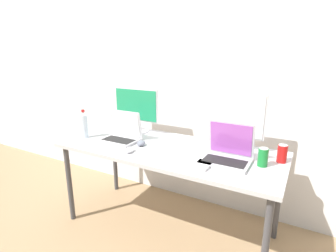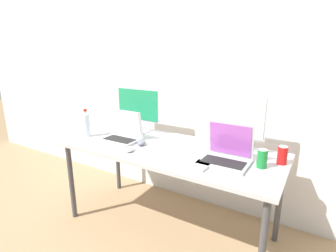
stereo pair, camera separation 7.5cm
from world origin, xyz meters
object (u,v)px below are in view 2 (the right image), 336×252
monitor_center (238,120)px  laptop_silver (123,133)px  mouse_by_keyboard (130,149)px  mouse_by_laptop (142,143)px  laptop_secondary (226,153)px  monitor_left (138,108)px  soda_can_near_keyboard (262,159)px  work_desk (168,155)px  water_bottle (86,124)px  soda_can_by_laptop (282,155)px  keyboard_main (180,160)px

monitor_center → laptop_silver: (-0.91, -0.27, -0.18)m
mouse_by_keyboard → mouse_by_laptop: size_ratio=1.01×
mouse_by_keyboard → laptop_secondary: bearing=-5.1°
monitor_left → monitor_center: monitor_center is taller
mouse_by_laptop → soda_can_near_keyboard: 0.94m
monitor_left → monitor_center: 0.95m
work_desk → mouse_by_keyboard: (-0.21, -0.22, 0.08)m
soda_can_near_keyboard → mouse_by_laptop: bearing=-176.7°
monitor_left → soda_can_near_keyboard: (1.19, -0.25, -0.16)m
mouse_by_keyboard → water_bottle: water_bottle is taller
work_desk → laptop_silver: laptop_silver is taller
laptop_secondary → soda_can_near_keyboard: (0.23, 0.03, 0.00)m
mouse_by_keyboard → mouse_by_laptop: (-0.01, 0.16, 0.00)m
laptop_silver → soda_can_by_laptop: laptop_silver is taller
laptop_secondary → mouse_by_keyboard: (-0.70, -0.19, -0.04)m
monitor_left → soda_can_by_laptop: 1.31m
monitor_center → laptop_secondary: size_ratio=1.37×
keyboard_main → laptop_secondary: bearing=33.4°
monitor_left → mouse_by_keyboard: bearing=-60.6°
work_desk → monitor_center: bearing=26.4°
work_desk → laptop_silver: (-0.43, -0.03, 0.12)m
work_desk → laptop_secondary: size_ratio=5.42×
mouse_by_keyboard → soda_can_by_laptop: bearing=-1.3°
mouse_by_laptop → soda_can_by_laptop: bearing=-10.4°
laptop_silver → mouse_by_keyboard: (0.22, -0.19, -0.04)m
water_bottle → soda_can_near_keyboard: (1.50, 0.12, -0.05)m
mouse_by_keyboard → soda_can_near_keyboard: bearing=-7.0°
laptop_silver → soda_can_near_keyboard: 1.15m
laptop_silver → water_bottle: size_ratio=1.21×
work_desk → soda_can_by_laptop: soda_can_by_laptop is taller
laptop_secondary → mouse_by_keyboard: laptop_secondary is taller
monitor_center → mouse_by_laptop: monitor_center is taller
keyboard_main → soda_can_near_keyboard: (0.51, 0.19, 0.05)m
monitor_left → mouse_by_laptop: 0.44m
keyboard_main → soda_can_by_laptop: bearing=31.4°
laptop_silver → mouse_by_laptop: 0.22m
monitor_left → keyboard_main: monitor_left is taller
mouse_by_laptop → water_bottle: water_bottle is taller
work_desk → laptop_secondary: (0.49, -0.03, 0.12)m
work_desk → laptop_secondary: laptop_secondary is taller
soda_can_by_laptop → mouse_by_keyboard: bearing=-161.2°
mouse_by_laptop → water_bottle: (-0.56, -0.07, 0.10)m
work_desk → mouse_by_keyboard: size_ratio=18.22×
laptop_secondary → soda_can_by_laptop: (0.34, 0.16, 0.00)m
work_desk → soda_can_near_keyboard: (0.72, -0.00, 0.12)m
laptop_secondary → water_bottle: bearing=-175.8°
mouse_by_keyboard → mouse_by_laptop: 0.16m
keyboard_main → mouse_by_keyboard: mouse_by_keyboard is taller
monitor_center → keyboard_main: bearing=-122.1°
laptop_silver → mouse_by_keyboard: 0.29m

